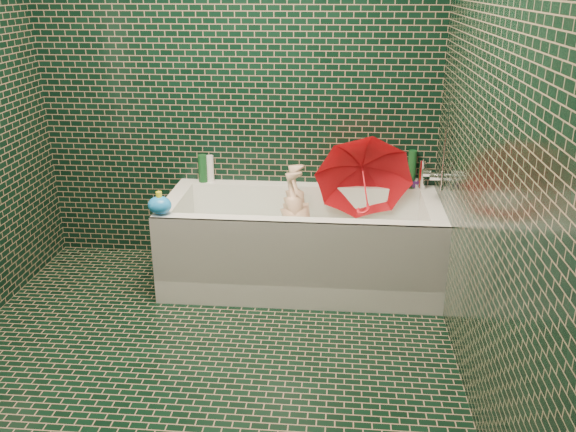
# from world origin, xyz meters

# --- Properties ---
(floor) EXTENTS (2.80, 2.80, 0.00)m
(floor) POSITION_xyz_m (0.00, 0.00, 0.00)
(floor) COLOR black
(floor) RESTS_ON ground
(wall_back) EXTENTS (2.80, 0.00, 2.80)m
(wall_back) POSITION_xyz_m (0.00, 1.40, 1.25)
(wall_back) COLOR black
(wall_back) RESTS_ON floor
(wall_front) EXTENTS (2.80, 0.00, 2.80)m
(wall_front) POSITION_xyz_m (0.00, -1.40, 1.25)
(wall_front) COLOR black
(wall_front) RESTS_ON floor
(wall_right) EXTENTS (0.00, 2.80, 2.80)m
(wall_right) POSITION_xyz_m (1.30, 0.00, 1.25)
(wall_right) COLOR black
(wall_right) RESTS_ON floor
(bathtub) EXTENTS (1.70, 0.75, 0.55)m
(bathtub) POSITION_xyz_m (0.45, 1.01, 0.21)
(bathtub) COLOR white
(bathtub) RESTS_ON floor
(bath_mat) EXTENTS (1.35, 0.47, 0.01)m
(bath_mat) POSITION_xyz_m (0.45, 1.02, 0.16)
(bath_mat) COLOR green
(bath_mat) RESTS_ON bathtub
(water) EXTENTS (1.48, 0.53, 0.00)m
(water) POSITION_xyz_m (0.45, 1.02, 0.30)
(water) COLOR silver
(water) RESTS_ON bathtub
(faucet) EXTENTS (0.18, 0.19, 0.55)m
(faucet) POSITION_xyz_m (1.26, 1.02, 0.77)
(faucet) COLOR silver
(faucet) RESTS_ON wall_right
(child) EXTENTS (0.92, 0.39, 0.32)m
(child) POSITION_xyz_m (0.45, 1.03, 0.31)
(child) COLOR tan
(child) RESTS_ON bathtub
(umbrella) EXTENTS (0.74, 0.72, 0.80)m
(umbrella) POSITION_xyz_m (0.84, 1.10, 0.62)
(umbrella) COLOR red
(umbrella) RESTS_ON bathtub
(soap_bottle_a) EXTENTS (0.15, 0.15, 0.28)m
(soap_bottle_a) POSITION_xyz_m (1.14, 1.34, 0.55)
(soap_bottle_a) COLOR white
(soap_bottle_a) RESTS_ON bathtub
(soap_bottle_b) EXTENTS (0.11, 0.11, 0.19)m
(soap_bottle_b) POSITION_xyz_m (1.19, 1.33, 0.55)
(soap_bottle_b) COLOR #451C69
(soap_bottle_b) RESTS_ON bathtub
(soap_bottle_c) EXTENTS (0.15, 0.15, 0.16)m
(soap_bottle_c) POSITION_xyz_m (1.12, 1.32, 0.55)
(soap_bottle_c) COLOR #13441E
(soap_bottle_c) RESTS_ON bathtub
(bottle_right_tall) EXTENTS (0.07, 0.07, 0.24)m
(bottle_right_tall) POSITION_xyz_m (1.14, 1.36, 0.67)
(bottle_right_tall) COLOR #13441E
(bottle_right_tall) RESTS_ON bathtub
(bottle_right_pump) EXTENTS (0.06, 0.06, 0.19)m
(bottle_right_pump) POSITION_xyz_m (1.21, 1.33, 0.65)
(bottle_right_pump) COLOR silver
(bottle_right_pump) RESTS_ON bathtub
(bottle_left_tall) EXTENTS (0.06, 0.06, 0.19)m
(bottle_left_tall) POSITION_xyz_m (-0.24, 1.35, 0.64)
(bottle_left_tall) COLOR #13441E
(bottle_left_tall) RESTS_ON bathtub
(bottle_left_short) EXTENTS (0.05, 0.05, 0.18)m
(bottle_left_short) POSITION_xyz_m (-0.19, 1.37, 0.64)
(bottle_left_short) COLOR white
(bottle_left_short) RESTS_ON bathtub
(rubber_duck) EXTENTS (0.11, 0.08, 0.08)m
(rubber_duck) POSITION_xyz_m (1.03, 1.35, 0.59)
(rubber_duck) COLOR yellow
(rubber_duck) RESTS_ON bathtub
(bath_toy) EXTENTS (0.17, 0.16, 0.13)m
(bath_toy) POSITION_xyz_m (-0.35, 0.71, 0.61)
(bath_toy) COLOR #197FE2
(bath_toy) RESTS_ON bathtub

